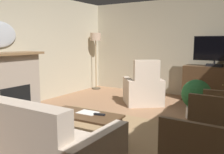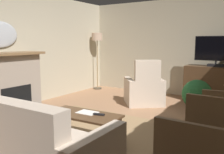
# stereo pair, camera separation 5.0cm
# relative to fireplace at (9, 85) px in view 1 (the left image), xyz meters

# --- Properties ---
(ground_plane) EXTENTS (5.60, 7.39, 0.04)m
(ground_plane) POSITION_rel_fireplace_xyz_m (2.22, 0.19, -0.62)
(ground_plane) COLOR #936B4C
(wall_back) EXTENTS (5.60, 0.10, 2.62)m
(wall_back) POSITION_rel_fireplace_xyz_m (2.22, 3.63, 0.70)
(wall_back) COLOR #B2A88E
(wall_back) RESTS_ON ground_plane
(wall_left) EXTENTS (0.10, 7.39, 2.62)m
(wall_left) POSITION_rel_fireplace_xyz_m (-0.33, 0.19, 0.70)
(wall_left) COLOR #B2A88E
(wall_left) RESTS_ON ground_plane
(rug_central) EXTENTS (2.80, 1.65, 0.01)m
(rug_central) POSITION_rel_fireplace_xyz_m (2.14, 0.29, -0.60)
(rug_central) COLOR #8E704C
(rug_central) RESTS_ON ground_plane
(fireplace) EXTENTS (0.92, 1.46, 1.26)m
(fireplace) POSITION_rel_fireplace_xyz_m (0.00, 0.00, 0.00)
(fireplace) COLOR #4C4C51
(fireplace) RESTS_ON ground_plane
(tv_cabinet) EXTENTS (1.41, 0.57, 0.88)m
(tv_cabinet) POSITION_rel_fireplace_xyz_m (3.39, 3.28, -0.19)
(tv_cabinet) COLOR #352315
(tv_cabinet) RESTS_ON ground_plane
(television) EXTENTS (1.00, 0.20, 0.73)m
(television) POSITION_rel_fireplace_xyz_m (3.39, 3.23, 0.67)
(television) COLOR black
(television) RESTS_ON tv_cabinet
(coffee_table) EXTENTS (1.14, 0.56, 0.43)m
(coffee_table) POSITION_rel_fireplace_xyz_m (2.23, -0.37, -0.22)
(coffee_table) COLOR #4C331E
(coffee_table) RESTS_ON ground_plane
(tv_remote) EXTENTS (0.18, 0.09, 0.02)m
(tv_remote) POSITION_rel_fireplace_xyz_m (2.46, -0.30, -0.16)
(tv_remote) COLOR black
(tv_remote) RESTS_ON coffee_table
(folded_newspaper) EXTENTS (0.31, 0.23, 0.01)m
(folded_newspaper) POSITION_rel_fireplace_xyz_m (2.24, -0.30, -0.17)
(folded_newspaper) COLOR silver
(folded_newspaper) RESTS_ON coffee_table
(sofa_floral) EXTENTS (2.11, 0.89, 0.93)m
(sofa_floral) POSITION_rel_fireplace_xyz_m (2.21, -1.44, -0.29)
(sofa_floral) COLOR #C6B29E
(sofa_floral) RESTS_ON ground_plane
(armchair_angled_to_table) EXTENTS (1.16, 1.16, 1.07)m
(armchair_angled_to_table) POSITION_rel_fireplace_xyz_m (2.03, 2.14, -0.27)
(armchair_angled_to_table) COLOR #C6B29E
(armchair_angled_to_table) RESTS_ON ground_plane
(side_chair_tucked_against_wall) EXTENTS (0.50, 0.51, 0.94)m
(side_chair_tucked_against_wall) POSITION_rel_fireplace_xyz_m (4.08, -0.31, -0.10)
(side_chair_tucked_against_wall) COLOR #42567A
(side_chair_tucked_against_wall) RESTS_ON ground_plane
(potted_plant_tall_palm_by_window) EXTENTS (0.57, 0.57, 0.76)m
(potted_plant_tall_palm_by_window) POSITION_rel_fireplace_xyz_m (3.36, 1.69, -0.18)
(potted_plant_tall_palm_by_window) COLOR beige
(potted_plant_tall_palm_by_window) RESTS_ON ground_plane
(cat) EXTENTS (0.21, 0.74, 0.21)m
(cat) POSITION_rel_fireplace_xyz_m (1.23, -0.13, -0.50)
(cat) COLOR #937A5B
(cat) RESTS_ON ground_plane
(floor_lamp) EXTENTS (0.32, 0.32, 1.74)m
(floor_lamp) POSITION_rel_fireplace_xyz_m (-0.02, 3.09, 0.81)
(floor_lamp) COLOR #4C4233
(floor_lamp) RESTS_ON ground_plane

